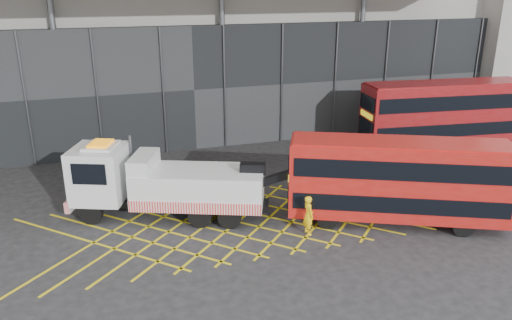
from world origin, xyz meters
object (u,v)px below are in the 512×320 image
object	(u,v)px
recovery_truck	(161,183)
bus_second	(444,112)
bus_towed	(398,179)
worker	(308,215)

from	to	relation	value
recovery_truck	bus_second	distance (m)	19.95
bus_towed	bus_second	world-z (taller)	bus_second
recovery_truck	worker	size ratio (longest dim) A/B	5.75
bus_towed	bus_second	bearing A→B (deg)	68.95
recovery_truck	bus_second	bearing A→B (deg)	35.88
recovery_truck	bus_towed	bearing A→B (deg)	0.03
recovery_truck	bus_second	size ratio (longest dim) A/B	0.93
worker	bus_towed	bearing A→B (deg)	-95.91
bus_second	worker	world-z (taller)	bus_second
bus_towed	worker	bearing A→B (deg)	-158.08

